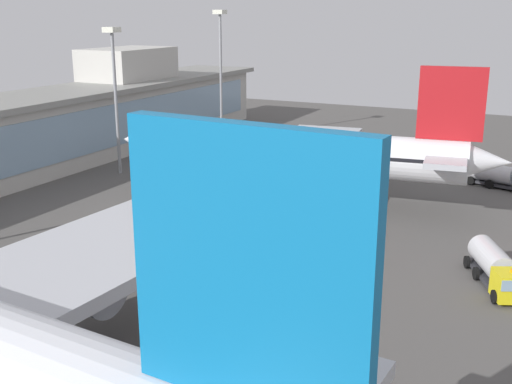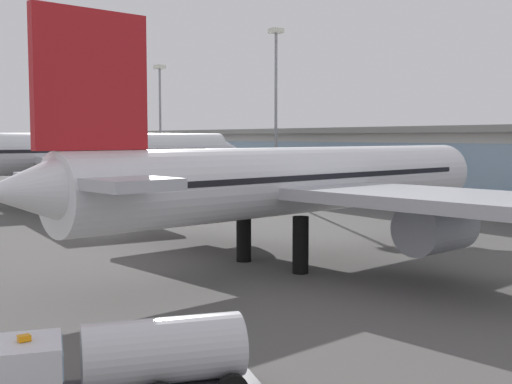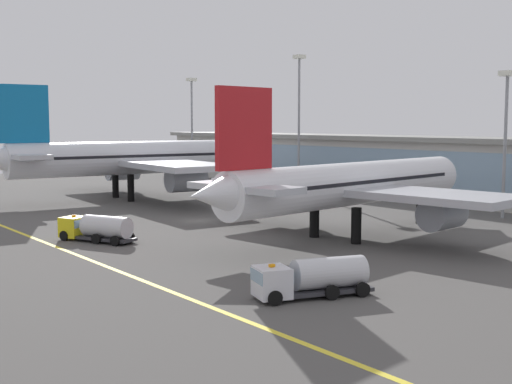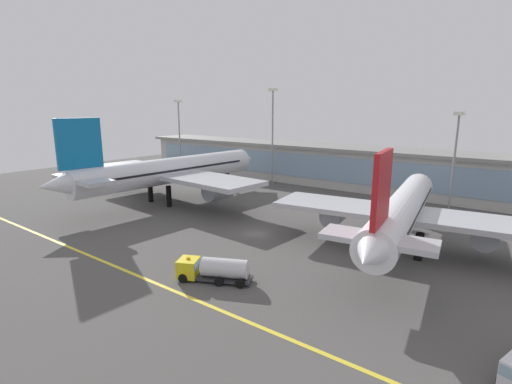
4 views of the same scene
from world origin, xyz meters
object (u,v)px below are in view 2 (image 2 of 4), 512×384
object	(u,v)px
airliner_near_right	(298,182)
apron_light_mast_far_east	(160,107)
fuel_tanker_truck	(116,362)
apron_light_mast_west	(276,89)
airliner_near_left	(68,155)

from	to	relation	value
airliner_near_right	apron_light_mast_far_east	distance (m)	81.81
fuel_tanker_truck	apron_light_mast_west	bearing A→B (deg)	-113.08
fuel_tanker_truck	apron_light_mast_far_east	bearing A→B (deg)	-99.99
apron_light_mast_far_east	airliner_near_right	bearing A→B (deg)	-19.49
fuel_tanker_truck	apron_light_mast_far_east	distance (m)	106.14
fuel_tanker_truck	airliner_near_right	bearing A→B (deg)	-124.27
airliner_near_left	apron_light_mast_west	size ratio (longest dim) A/B	2.14
airliner_near_right	apron_light_mast_west	distance (m)	53.39
apron_light_mast_west	airliner_near_left	bearing A→B (deg)	-102.65
fuel_tanker_truck	apron_light_mast_far_east	world-z (taller)	apron_light_mast_far_east
airliner_near_left	apron_light_mast_far_east	bearing A→B (deg)	48.73
airliner_near_right	fuel_tanker_truck	world-z (taller)	airliner_near_right
apron_light_mast_west	fuel_tanker_truck	bearing A→B (deg)	-40.47
airliner_near_left	airliner_near_right	distance (m)	49.75
airliner_near_left	fuel_tanker_truck	bearing A→B (deg)	-103.53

